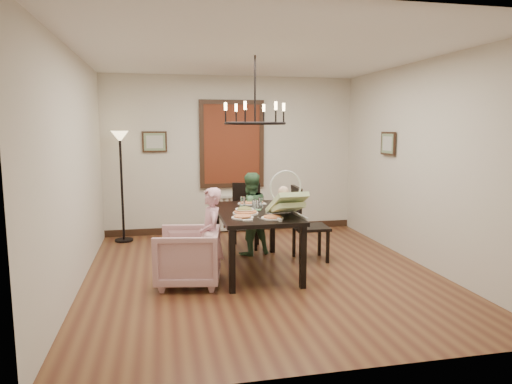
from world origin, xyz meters
name	(u,v)px	position (x,y,z in m)	size (l,w,h in m)	color
room_shell	(256,165)	(0.00, 0.37, 1.40)	(4.51, 5.00, 2.81)	brown
dining_table	(255,217)	(-0.06, 0.16, 0.72)	(0.99, 1.73, 0.81)	black
chair_far	(245,216)	(0.02, 1.32, 0.51)	(0.45, 0.45, 1.03)	black
chair_right	(311,223)	(0.82, 0.46, 0.54)	(0.48, 0.48, 1.09)	black
armchair	(188,257)	(-0.97, -0.22, 0.35)	(0.74, 0.76, 0.69)	#C8999A
elderly_woman	(211,244)	(-0.69, -0.24, 0.49)	(0.36, 0.23, 0.98)	#E7A3B3
seated_man	(250,221)	(0.02, 0.93, 0.51)	(0.50, 0.39, 1.03)	#3C653F
baby_bouncer	(287,201)	(0.24, -0.32, 1.00)	(0.43, 0.61, 0.40)	beige
salad_bowl	(245,211)	(-0.22, 0.02, 0.84)	(0.28, 0.28, 0.07)	white
pizza_platter	(245,213)	(-0.22, -0.03, 0.83)	(0.33, 0.33, 0.04)	tan
drinking_glass	(254,204)	(-0.04, 0.27, 0.87)	(0.07, 0.07, 0.14)	silver
window_blinds	(232,144)	(0.00, 2.46, 1.60)	(1.00, 0.03, 1.40)	#5D2A12
radiator	(232,213)	(0.00, 2.48, 0.35)	(0.92, 0.12, 0.62)	silver
picture_back	(155,142)	(-1.35, 2.47, 1.65)	(0.42, 0.03, 0.36)	black
picture_right	(388,143)	(2.21, 0.90, 1.65)	(0.42, 0.03, 0.36)	black
floor_lamp	(122,188)	(-1.90, 2.15, 0.90)	(0.30, 0.30, 1.80)	black
chandelier	(255,123)	(-0.06, 0.16, 1.95)	(0.80, 0.80, 0.04)	black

